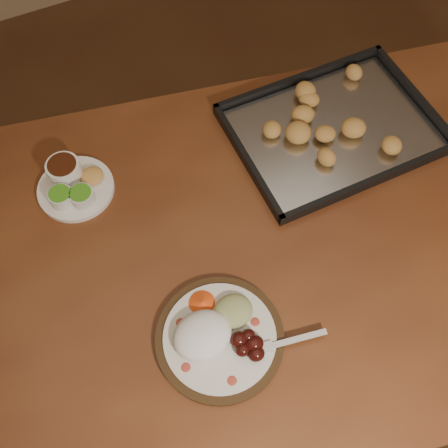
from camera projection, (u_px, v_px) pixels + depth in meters
ground at (252, 361)px, 1.67m from camera, size 4.00×4.00×0.00m
dining_table at (221, 271)px, 1.12m from camera, size 1.65×1.17×0.75m
dinner_plate at (217, 334)px, 0.93m from camera, size 0.31×0.24×0.06m
condiment_saucer at (73, 184)px, 1.09m from camera, size 0.17×0.17×0.06m
baking_tray at (334, 128)px, 1.17m from camera, size 0.47×0.35×0.05m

